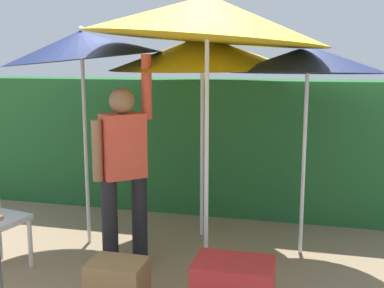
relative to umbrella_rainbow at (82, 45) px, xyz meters
The scene contains 9 objects.
ground_plane 2.32m from the umbrella_rainbow, 23.54° to the right, with size 24.00×24.00×0.00m, color #9E8466.
hedge_row 2.17m from the umbrella_rainbow, 52.09° to the left, with size 8.00×0.70×1.60m, color #23602D.
umbrella_rainbow is the anchor object (origin of this frame).
umbrella_orange 1.39m from the umbrella_rainbow, 18.41° to the right, with size 1.96×1.94×2.41m.
umbrella_yellow 2.10m from the umbrella_rainbow, ahead, with size 1.41×1.41×2.00m.
umbrella_navy 1.17m from the umbrella_rainbow, 25.47° to the left, with size 1.88×1.88×2.11m.
person_vendor 1.25m from the umbrella_rainbow, 36.70° to the right, with size 0.46×0.44×1.88m.
cooler_box 2.61m from the umbrella_rainbow, 31.90° to the right, with size 0.57×0.39×0.41m, color red.
crate_cardboard 2.21m from the umbrella_rainbow, 54.24° to the right, with size 0.43×0.32×0.33m, color #9E7A4C.
Camera 1 is at (1.01, -3.70, 1.83)m, focal length 44.51 mm.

